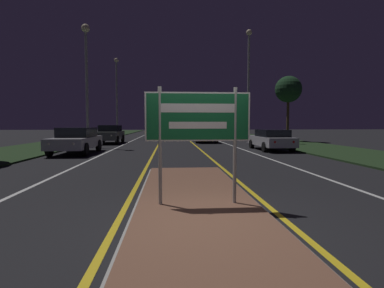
{
  "coord_description": "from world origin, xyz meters",
  "views": [
    {
      "loc": [
        -0.55,
        -4.97,
        1.67
      ],
      "look_at": [
        0.0,
        2.31,
        1.17
      ],
      "focal_mm": 28.0,
      "sensor_mm": 36.0,
      "label": 1
    }
  ],
  "objects_px": {
    "car_receding_1": "(205,134)",
    "car_approaching_1": "(110,134)",
    "streetlight_left_near": "(86,64)",
    "highway_sign": "(198,122)",
    "streetlight_right_near": "(249,72)",
    "car_approaching_0": "(76,140)",
    "car_approaching_2": "(153,131)",
    "streetlight_left_far": "(117,90)",
    "car_receding_2": "(191,131)",
    "car_receding_0": "(271,139)"
  },
  "relations": [
    {
      "from": "car_receding_1",
      "to": "car_approaching_1",
      "type": "height_order",
      "value": "car_approaching_1"
    },
    {
      "from": "streetlight_left_near",
      "to": "highway_sign",
      "type": "bearing_deg",
      "value": -68.27
    },
    {
      "from": "streetlight_right_near",
      "to": "car_approaching_0",
      "type": "bearing_deg",
      "value": -145.93
    },
    {
      "from": "car_approaching_1",
      "to": "car_approaching_2",
      "type": "relative_size",
      "value": 1.09
    },
    {
      "from": "streetlight_right_near",
      "to": "streetlight_left_far",
      "type": "bearing_deg",
      "value": 145.58
    },
    {
      "from": "streetlight_left_near",
      "to": "car_approaching_0",
      "type": "relative_size",
      "value": 1.79
    },
    {
      "from": "highway_sign",
      "to": "car_receding_1",
      "type": "bearing_deg",
      "value": 82.89
    },
    {
      "from": "car_receding_1",
      "to": "car_receding_2",
      "type": "bearing_deg",
      "value": 91.43
    },
    {
      "from": "streetlight_left_far",
      "to": "car_approaching_0",
      "type": "height_order",
      "value": "streetlight_left_far"
    },
    {
      "from": "streetlight_left_far",
      "to": "streetlight_left_near",
      "type": "bearing_deg",
      "value": -89.57
    },
    {
      "from": "streetlight_left_near",
      "to": "streetlight_left_far",
      "type": "distance_m",
      "value": 12.45
    },
    {
      "from": "highway_sign",
      "to": "car_receding_2",
      "type": "bearing_deg",
      "value": 86.06
    },
    {
      "from": "car_receding_1",
      "to": "highway_sign",
      "type": "bearing_deg",
      "value": -97.11
    },
    {
      "from": "car_approaching_1",
      "to": "streetlight_right_near",
      "type": "bearing_deg",
      "value": -2.49
    },
    {
      "from": "car_receding_2",
      "to": "streetlight_right_near",
      "type": "bearing_deg",
      "value": -74.68
    },
    {
      "from": "car_approaching_0",
      "to": "car_approaching_1",
      "type": "height_order",
      "value": "car_approaching_1"
    },
    {
      "from": "highway_sign",
      "to": "streetlight_left_near",
      "type": "height_order",
      "value": "streetlight_left_near"
    },
    {
      "from": "highway_sign",
      "to": "streetlight_left_far",
      "type": "xyz_separation_m",
      "value": [
        -6.33,
        28.09,
        3.68
      ]
    },
    {
      "from": "streetlight_left_near",
      "to": "car_approaching_2",
      "type": "bearing_deg",
      "value": 79.42
    },
    {
      "from": "car_receding_2",
      "to": "car_receding_1",
      "type": "bearing_deg",
      "value": -88.57
    },
    {
      "from": "car_approaching_1",
      "to": "car_approaching_0",
      "type": "bearing_deg",
      "value": -91.25
    },
    {
      "from": "car_approaching_2",
      "to": "car_approaching_0",
      "type": "bearing_deg",
      "value": -97.54
    },
    {
      "from": "highway_sign",
      "to": "car_receding_0",
      "type": "relative_size",
      "value": 0.49
    },
    {
      "from": "car_receding_0",
      "to": "car_approaching_1",
      "type": "distance_m",
      "value": 13.6
    },
    {
      "from": "streetlight_right_near",
      "to": "streetlight_left_near",
      "type": "bearing_deg",
      "value": -162.72
    },
    {
      "from": "car_receding_1",
      "to": "car_approaching_2",
      "type": "xyz_separation_m",
      "value": [
        -5.34,
        13.48,
        0.01
      ]
    },
    {
      "from": "car_receding_1",
      "to": "streetlight_left_far",
      "type": "bearing_deg",
      "value": 141.93
    },
    {
      "from": "car_receding_0",
      "to": "car_approaching_1",
      "type": "xyz_separation_m",
      "value": [
        -11.42,
        7.39,
        0.13
      ]
    },
    {
      "from": "car_receding_2",
      "to": "streetlight_left_far",
      "type": "bearing_deg",
      "value": -147.33
    },
    {
      "from": "streetlight_left_far",
      "to": "car_approaching_2",
      "type": "bearing_deg",
      "value": 60.71
    },
    {
      "from": "car_receding_2",
      "to": "car_approaching_2",
      "type": "bearing_deg",
      "value": 169.65
    },
    {
      "from": "streetlight_left_far",
      "to": "car_receding_0",
      "type": "xyz_separation_m",
      "value": [
        12.18,
        -15.45,
        -4.69
      ]
    },
    {
      "from": "highway_sign",
      "to": "car_approaching_2",
      "type": "xyz_separation_m",
      "value": [
        -2.71,
        34.55,
        -0.95
      ]
    },
    {
      "from": "car_receding_0",
      "to": "car_receding_1",
      "type": "relative_size",
      "value": 0.96
    },
    {
      "from": "streetlight_left_far",
      "to": "car_approaching_2",
      "type": "height_order",
      "value": "streetlight_left_far"
    },
    {
      "from": "car_receding_1",
      "to": "car_approaching_2",
      "type": "relative_size",
      "value": 1.13
    },
    {
      "from": "highway_sign",
      "to": "car_receding_2",
      "type": "height_order",
      "value": "highway_sign"
    },
    {
      "from": "streetlight_left_near",
      "to": "car_approaching_1",
      "type": "distance_m",
      "value": 6.65
    },
    {
      "from": "streetlight_right_near",
      "to": "car_approaching_1",
      "type": "height_order",
      "value": "streetlight_right_near"
    },
    {
      "from": "streetlight_right_near",
      "to": "car_receding_2",
      "type": "xyz_separation_m",
      "value": [
        -3.87,
        14.12,
        -5.28
      ]
    },
    {
      "from": "streetlight_left_far",
      "to": "car_approaching_2",
      "type": "distance_m",
      "value": 8.74
    },
    {
      "from": "highway_sign",
      "to": "car_approaching_2",
      "type": "height_order",
      "value": "highway_sign"
    },
    {
      "from": "highway_sign",
      "to": "car_receding_0",
      "type": "xyz_separation_m",
      "value": [
        5.84,
        12.64,
        -1.01
      ]
    },
    {
      "from": "car_receding_1",
      "to": "car_receding_2",
      "type": "relative_size",
      "value": 1.08
    },
    {
      "from": "car_receding_0",
      "to": "car_approaching_1",
      "type": "height_order",
      "value": "car_approaching_1"
    },
    {
      "from": "car_approaching_2",
      "to": "car_approaching_1",
      "type": "bearing_deg",
      "value": -101.18
    },
    {
      "from": "streetlight_left_far",
      "to": "car_receding_0",
      "type": "height_order",
      "value": "streetlight_left_far"
    },
    {
      "from": "car_receding_1",
      "to": "car_receding_0",
      "type": "bearing_deg",
      "value": -69.14
    },
    {
      "from": "streetlight_left_far",
      "to": "car_approaching_2",
      "type": "xyz_separation_m",
      "value": [
        3.63,
        6.46,
        -4.63
      ]
    },
    {
      "from": "streetlight_left_near",
      "to": "streetlight_right_near",
      "type": "height_order",
      "value": "streetlight_right_near"
    }
  ]
}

